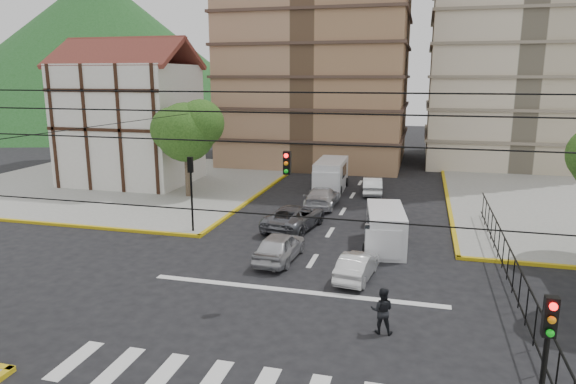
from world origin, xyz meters
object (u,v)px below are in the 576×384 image
(car_silver_front_left, at_px, (280,246))
(van_left_lane, at_px, (330,176))
(traffic_light_se, at_px, (545,359))
(car_white_front_right, at_px, (357,265))
(traffic_light_nw, at_px, (191,182))
(van_right_lane, at_px, (385,230))
(pedestrian_crosswalk, at_px, (382,310))

(car_silver_front_left, bearing_deg, van_left_lane, -85.56)
(traffic_light_se, distance_m, car_white_front_right, 12.60)
(traffic_light_nw, xyz_separation_m, car_white_front_right, (10.24, -4.48, -2.50))
(traffic_light_nw, bearing_deg, traffic_light_se, -45.00)
(traffic_light_se, relative_size, car_white_front_right, 1.18)
(traffic_light_nw, bearing_deg, car_white_front_right, -23.62)
(van_right_lane, height_order, pedestrian_crosswalk, van_right_lane)
(van_left_lane, xyz_separation_m, pedestrian_crosswalk, (5.91, -22.78, -0.34))
(pedestrian_crosswalk, bearing_deg, van_left_lane, -76.23)
(traffic_light_nw, distance_m, van_left_lane, 14.74)
(traffic_light_se, relative_size, traffic_light_nw, 1.00)
(van_right_lane, relative_size, pedestrian_crosswalk, 2.90)
(traffic_light_se, relative_size, car_silver_front_left, 1.03)
(car_white_front_right, bearing_deg, van_right_lane, -94.38)
(car_silver_front_left, relative_size, pedestrian_crosswalk, 2.50)
(traffic_light_nw, relative_size, car_silver_front_left, 1.03)
(car_white_front_right, bearing_deg, car_silver_front_left, -11.56)
(traffic_light_se, distance_m, car_silver_front_left, 15.84)
(traffic_light_se, relative_size, van_right_lane, 0.88)
(van_left_lane, bearing_deg, car_silver_front_left, -90.49)
(car_white_front_right, distance_m, pedestrian_crosswalk, 5.12)
(van_right_lane, bearing_deg, traffic_light_nw, 172.00)
(traffic_light_se, bearing_deg, pedestrian_crosswalk, 121.86)
(car_silver_front_left, xyz_separation_m, car_white_front_right, (4.07, -1.38, -0.12))
(van_right_lane, bearing_deg, pedestrian_crosswalk, -94.22)
(pedestrian_crosswalk, bearing_deg, traffic_light_nw, -39.39)
(car_white_front_right, height_order, pedestrian_crosswalk, pedestrian_crosswalk)
(van_left_lane, relative_size, pedestrian_crosswalk, 3.22)
(traffic_light_nw, bearing_deg, car_silver_front_left, -26.65)
(van_left_lane, bearing_deg, pedestrian_crosswalk, -77.17)
(car_silver_front_left, xyz_separation_m, pedestrian_crosswalk, (5.56, -6.28, 0.13))
(pedestrian_crosswalk, bearing_deg, car_silver_front_left, -49.24)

